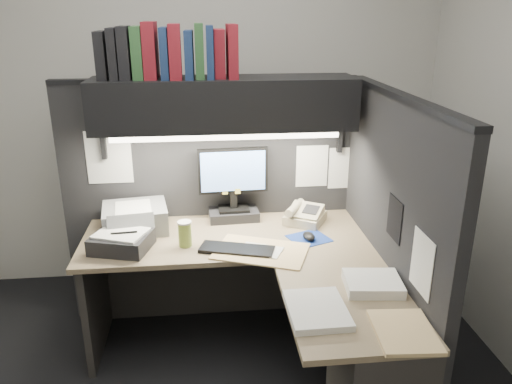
% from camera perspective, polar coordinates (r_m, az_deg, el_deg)
% --- Properties ---
extents(wall_back, '(3.50, 0.04, 2.70)m').
position_cam_1_polar(wall_back, '(3.76, -6.06, 9.68)').
color(wall_back, beige).
rests_on(wall_back, floor).
extents(partition_back, '(1.90, 0.06, 1.60)m').
position_cam_1_polar(partition_back, '(3.35, -5.15, -1.32)').
color(partition_back, black).
rests_on(partition_back, floor).
extents(partition_right, '(0.06, 1.50, 1.60)m').
position_cam_1_polar(partition_right, '(2.84, 14.83, -5.98)').
color(partition_right, black).
rests_on(partition_right, floor).
extents(desk, '(1.70, 1.53, 0.73)m').
position_cam_1_polar(desk, '(2.73, 4.17, -15.15)').
color(desk, '#8A7058').
rests_on(desk, floor).
extents(overhead_shelf, '(1.55, 0.34, 0.30)m').
position_cam_1_polar(overhead_shelf, '(2.99, -3.64, 10.07)').
color(overhead_shelf, black).
rests_on(overhead_shelf, partition_back).
extents(task_light_tube, '(1.32, 0.04, 0.04)m').
position_cam_1_polar(task_light_tube, '(2.89, -3.44, 6.29)').
color(task_light_tube, white).
rests_on(task_light_tube, overhead_shelf).
extents(monitor, '(0.44, 0.21, 0.48)m').
position_cam_1_polar(monitor, '(3.21, -2.60, 0.06)').
color(monitor, black).
rests_on(monitor, desk).
extents(keyboard, '(0.44, 0.26, 0.02)m').
position_cam_1_polar(keyboard, '(2.85, -2.20, -6.58)').
color(keyboard, black).
rests_on(keyboard, desk).
extents(mousepad, '(0.28, 0.27, 0.00)m').
position_cam_1_polar(mousepad, '(3.01, 6.08, -5.29)').
color(mousepad, navy).
rests_on(mousepad, desk).
extents(mouse, '(0.08, 0.12, 0.04)m').
position_cam_1_polar(mouse, '(2.99, 6.05, -5.03)').
color(mouse, black).
rests_on(mouse, mousepad).
extents(telephone, '(0.31, 0.32, 0.09)m').
position_cam_1_polar(telephone, '(3.22, 5.63, -2.68)').
color(telephone, tan).
rests_on(telephone, desk).
extents(coffee_cup, '(0.10, 0.10, 0.14)m').
position_cam_1_polar(coffee_cup, '(2.91, -8.12, -4.83)').
color(coffee_cup, '#B7C850').
rests_on(coffee_cup, desk).
extents(printer, '(0.43, 0.38, 0.15)m').
position_cam_1_polar(printer, '(3.18, -13.63, -2.89)').
color(printer, gray).
rests_on(printer, desk).
extents(notebook_stack, '(0.37, 0.34, 0.09)m').
position_cam_1_polar(notebook_stack, '(2.95, -15.09, -5.50)').
color(notebook_stack, black).
rests_on(notebook_stack, desk).
extents(open_folder, '(0.60, 0.50, 0.01)m').
position_cam_1_polar(open_folder, '(2.84, 0.57, -6.79)').
color(open_folder, '#D6B478').
rests_on(open_folder, desk).
extents(paper_stack_a, '(0.29, 0.26, 0.05)m').
position_cam_1_polar(paper_stack_a, '(2.55, 13.20, -10.15)').
color(paper_stack_a, white).
rests_on(paper_stack_a, desk).
extents(paper_stack_b, '(0.27, 0.33, 0.03)m').
position_cam_1_polar(paper_stack_b, '(2.32, 6.97, -13.23)').
color(paper_stack_b, white).
rests_on(paper_stack_b, desk).
extents(manila_stack, '(0.27, 0.33, 0.02)m').
position_cam_1_polar(manila_stack, '(2.27, 16.59, -15.04)').
color(manila_stack, '#D6B478').
rests_on(manila_stack, desk).
extents(binder_row, '(0.78, 0.26, 0.31)m').
position_cam_1_polar(binder_row, '(2.96, -10.04, 15.42)').
color(binder_row, black).
rests_on(binder_row, overhead_shelf).
extents(pinned_papers, '(1.76, 1.31, 0.51)m').
position_cam_1_polar(pinned_papers, '(2.95, 2.49, 0.99)').
color(pinned_papers, white).
rests_on(pinned_papers, partition_back).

